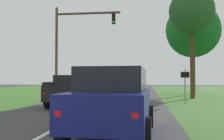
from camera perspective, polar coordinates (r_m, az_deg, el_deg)
ground_plane at (r=14.92m, az=-3.83°, el=-8.01°), size 120.00×120.00×0.00m
red_suv_near at (r=7.79m, az=0.32°, el=-6.22°), size 2.35×4.52×1.90m
pickup_truck_lead at (r=15.96m, az=-8.12°, el=-4.21°), size 2.34×5.04×1.81m
traffic_light at (r=24.02m, az=-8.54°, el=6.50°), size 5.80×0.40×7.94m
keep_moving_sign at (r=17.90m, az=15.24°, el=-2.38°), size 0.60×0.09×2.21m
oak_tree_right at (r=29.37m, az=16.81°, el=8.03°), size 5.61×5.61×9.44m
extra_tree_1 at (r=23.58m, az=16.56°, el=11.70°), size 3.73×3.73×9.04m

